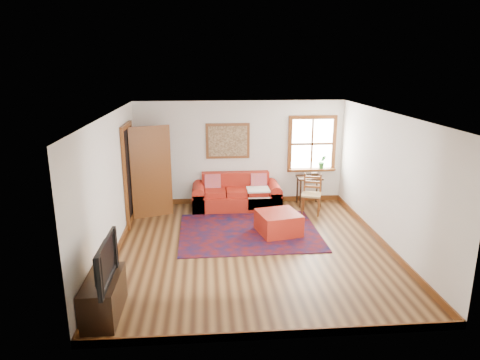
{
  "coord_description": "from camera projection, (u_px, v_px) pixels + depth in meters",
  "views": [
    {
      "loc": [
        -0.82,
        -7.35,
        3.36
      ],
      "look_at": [
        -0.18,
        0.6,
        1.16
      ],
      "focal_mm": 32.0,
      "sensor_mm": 36.0,
      "label": 1
    }
  ],
  "objects": [
    {
      "name": "doorway",
      "position": [
        143.0,
        172.0,
        9.27
      ],
      "size": [
        0.89,
        1.08,
        2.14
      ],
      "color": "black",
      "rests_on": "ground"
    },
    {
      "name": "candle_hurricane",
      "position": [
        110.0,
        261.0,
        6.06
      ],
      "size": [
        0.12,
        0.12,
        0.18
      ],
      "color": "silver",
      "rests_on": "media_cabinet"
    },
    {
      "name": "window",
      "position": [
        313.0,
        149.0,
        10.4
      ],
      "size": [
        1.18,
        0.2,
        1.38
      ],
      "color": "white",
      "rests_on": "ground"
    },
    {
      "name": "framed_artwork",
      "position": [
        228.0,
        141.0,
        10.19
      ],
      "size": [
        1.05,
        0.07,
        0.85
      ],
      "color": "brown",
      "rests_on": "ground"
    },
    {
      "name": "ladder_back_chair",
      "position": [
        312.0,
        192.0,
        9.77
      ],
      "size": [
        0.53,
        0.52,
        0.91
      ],
      "color": "tan",
      "rests_on": "ground"
    },
    {
      "name": "television",
      "position": [
        99.0,
        262.0,
        5.57
      ],
      "size": [
        0.14,
        1.03,
        0.59
      ],
      "primitive_type": "imported",
      "rotation": [
        0.0,
        0.0,
        1.57
      ],
      "color": "black",
      "rests_on": "media_cabinet"
    },
    {
      "name": "red_ottoman",
      "position": [
        278.0,
        223.0,
        8.64
      ],
      "size": [
        0.94,
        0.94,
        0.45
      ],
      "primitive_type": "cube",
      "rotation": [
        0.0,
        0.0,
        0.23
      ],
      "color": "#A82315",
      "rests_on": "ground"
    },
    {
      "name": "red_leather_sofa",
      "position": [
        236.0,
        197.0,
        10.18
      ],
      "size": [
        2.08,
        0.86,
        0.81
      ],
      "color": "#A82315",
      "rests_on": "ground"
    },
    {
      "name": "room_envelope",
      "position": [
        253.0,
        162.0,
        7.59
      ],
      "size": [
        5.04,
        5.54,
        2.52
      ],
      "color": "silver",
      "rests_on": "ground"
    },
    {
      "name": "media_cabinet",
      "position": [
        104.0,
        297.0,
        5.83
      ],
      "size": [
        0.45,
        1.0,
        0.55
      ],
      "primitive_type": "cube",
      "color": "black",
      "rests_on": "ground"
    },
    {
      "name": "persian_rug",
      "position": [
        249.0,
        232.0,
        8.76
      ],
      "size": [
        2.84,
        2.28,
        0.02
      ],
      "primitive_type": "cube",
      "rotation": [
        0.0,
        0.0,
        0.01
      ],
      "color": "#530D0B",
      "rests_on": "ground"
    },
    {
      "name": "side_table",
      "position": [
        309.0,
        182.0,
        10.31
      ],
      "size": [
        0.59,
        0.44,
        0.71
      ],
      "color": "black",
      "rests_on": "ground"
    },
    {
      "name": "ground",
      "position": [
        252.0,
        248.0,
        8.01
      ],
      "size": [
        5.5,
        5.5,
        0.0
      ],
      "primitive_type": "plane",
      "color": "#3F2311",
      "rests_on": "ground"
    }
  ]
}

